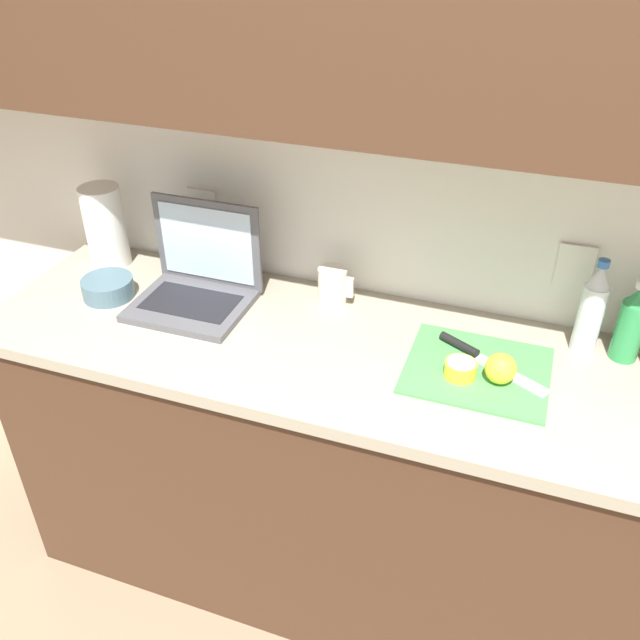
% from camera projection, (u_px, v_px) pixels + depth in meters
% --- Properties ---
extents(ground_plane, '(12.00, 12.00, 0.00)m').
position_uv_depth(ground_plane, '(421.00, 596.00, 2.13)').
color(ground_plane, '#847056').
rests_on(ground_plane, ground).
extents(wall_back, '(5.20, 0.38, 2.60)m').
position_uv_depth(wall_back, '(504.00, 65.00, 1.44)').
color(wall_back, white).
rests_on(wall_back, ground_plane).
extents(counter_unit, '(2.48, 0.58, 0.90)m').
position_uv_depth(counter_unit, '(443.00, 497.00, 1.87)').
color(counter_unit, '#472D1E').
rests_on(counter_unit, ground_plane).
extents(laptop, '(0.32, 0.26, 0.27)m').
position_uv_depth(laptop, '(198.00, 280.00, 1.87)').
color(laptop, '#515156').
rests_on(laptop, counter_unit).
extents(cutting_board, '(0.34, 0.30, 0.01)m').
position_uv_depth(cutting_board, '(477.00, 370.00, 1.63)').
color(cutting_board, '#4C9E51').
rests_on(cutting_board, counter_unit).
extents(knife, '(0.28, 0.17, 0.02)m').
position_uv_depth(knife, '(474.00, 353.00, 1.67)').
color(knife, silver).
rests_on(knife, cutting_board).
extents(lemon_half_cut, '(0.08, 0.08, 0.04)m').
position_uv_depth(lemon_half_cut, '(460.00, 369.00, 1.60)').
color(lemon_half_cut, yellow).
rests_on(lemon_half_cut, cutting_board).
extents(lemon_whole_beside, '(0.07, 0.07, 0.07)m').
position_uv_depth(lemon_whole_beside, '(501.00, 369.00, 1.57)').
color(lemon_whole_beside, yellow).
rests_on(lemon_whole_beside, cutting_board).
extents(bottle_oil_tall, '(0.07, 0.07, 0.22)m').
position_uv_depth(bottle_oil_tall, '(631.00, 324.00, 1.63)').
color(bottle_oil_tall, '#2D934C').
rests_on(bottle_oil_tall, counter_unit).
extents(bottle_water_clear, '(0.06, 0.06, 0.26)m').
position_uv_depth(bottle_water_clear, '(591.00, 310.00, 1.64)').
color(bottle_water_clear, silver).
rests_on(bottle_water_clear, counter_unit).
extents(measuring_cup, '(0.10, 0.08, 0.11)m').
position_uv_depth(measuring_cup, '(333.00, 286.00, 1.87)').
color(measuring_cup, silver).
rests_on(measuring_cup, counter_unit).
extents(bowl_white, '(0.14, 0.14, 0.06)m').
position_uv_depth(bowl_white, '(108.00, 288.00, 1.91)').
color(bowl_white, slate).
rests_on(bowl_white, counter_unit).
extents(paper_towel_roll, '(0.12, 0.12, 0.25)m').
position_uv_depth(paper_towel_roll, '(105.00, 226.00, 2.02)').
color(paper_towel_roll, white).
rests_on(paper_towel_roll, counter_unit).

